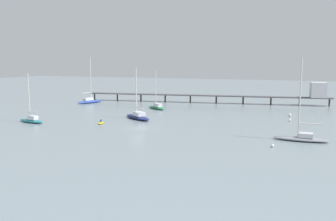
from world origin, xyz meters
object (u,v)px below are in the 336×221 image
mooring_buoy_outer (272,146)px  sailboat_navy (138,116)px  dinghy_yellow (101,123)px  sailboat_teal (32,119)px  sailboat_green (157,107)px  mooring_buoy_mid (290,115)px  sailboat_blue (90,100)px  pier (264,93)px  mooring_buoy_inner (290,120)px  sailboat_gray (302,137)px

mooring_buoy_outer → sailboat_navy: bearing=152.1°
dinghy_yellow → mooring_buoy_outer: (36.60, -8.29, 0.04)m
sailboat_teal → dinghy_yellow: (14.94, 4.43, -0.50)m
sailboat_green → mooring_buoy_mid: bearing=-1.2°
sailboat_blue → mooring_buoy_mid: size_ratio=20.00×
pier → sailboat_green: sailboat_green is taller
dinghy_yellow → mooring_buoy_outer: 37.53m
sailboat_green → mooring_buoy_mid: 35.78m
pier → sailboat_blue: 55.26m
sailboat_navy → sailboat_teal: bearing=-146.2°
sailboat_teal → sailboat_green: size_ratio=1.00×
sailboat_teal → sailboat_navy: (19.52, 13.07, -0.01)m
mooring_buoy_inner → mooring_buoy_outer: bearing=-92.7°
pier → sailboat_teal: sailboat_teal is taller
sailboat_blue → mooring_buoy_outer: sailboat_blue is taller
pier → dinghy_yellow: 56.24m
sailboat_navy → mooring_buoy_mid: bearing=27.5°
sailboat_teal → mooring_buoy_mid: (52.40, 30.16, -0.35)m
sailboat_blue → mooring_buoy_outer: (60.72, -39.99, -0.58)m
mooring_buoy_outer → mooring_buoy_mid: mooring_buoy_mid is taller
sailboat_teal → sailboat_gray: (55.68, 2.52, 0.01)m
sailboat_navy → sailboat_green: bearing=99.2°
sailboat_gray → sailboat_teal: bearing=-177.4°
sailboat_teal → mooring_buoy_mid: 60.46m
mooring_buoy_outer → mooring_buoy_inner: size_ratio=0.97×
pier → mooring_buoy_inner: bearing=-72.7°
pier → sailboat_teal: bearing=-129.4°
sailboat_teal → sailboat_navy: bearing=33.8°
sailboat_blue → mooring_buoy_outer: bearing=-33.4°
pier → mooring_buoy_outer: size_ratio=149.82×
pier → sailboat_gray: (12.25, -50.28, -2.98)m
sailboat_teal → sailboat_blue: sailboat_blue is taller
sailboat_teal → sailboat_gray: 55.74m
dinghy_yellow → mooring_buoy_mid: bearing=34.5°
sailboat_blue → mooring_buoy_inner: bearing=-12.2°
mooring_buoy_mid → sailboat_navy: bearing=-152.5°
sailboat_green → mooring_buoy_mid: sailboat_green is taller
pier → dinghy_yellow: pier is taller
dinghy_yellow → sailboat_gray: bearing=-2.7°
sailboat_teal → sailboat_green: (16.63, 30.92, -0.01)m
pier → sailboat_blue: size_ratio=5.26×
sailboat_green → mooring_buoy_inner: bearing=-12.8°
mooring_buoy_inner → mooring_buoy_mid: mooring_buoy_mid is taller
mooring_buoy_inner → mooring_buoy_mid: bearing=92.9°
sailboat_navy → pier: bearing=59.0°
mooring_buoy_inner → sailboat_green: bearing=167.2°
sailboat_navy → sailboat_gray: size_ratio=0.85×
mooring_buoy_mid → sailboat_green: bearing=178.8°
mooring_buoy_mid → dinghy_yellow: bearing=-145.5°
mooring_buoy_inner → sailboat_blue: bearing=167.8°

